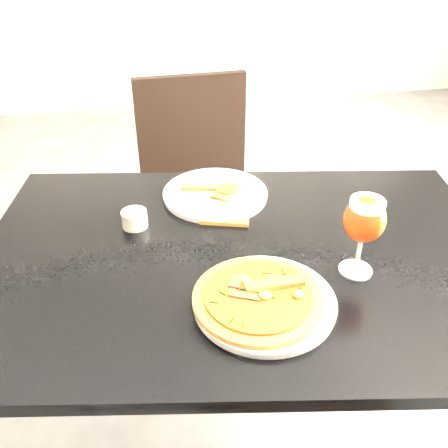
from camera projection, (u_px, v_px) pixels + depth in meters
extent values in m
plane|color=#504F52|center=(265.00, 426.00, 1.61)|extent=(6.00, 6.00, 0.00)
cube|color=black|center=(241.00, 258.00, 1.15)|extent=(1.31, 0.97, 0.03)
cylinder|color=black|center=(69.00, 288.00, 1.63)|extent=(0.05, 0.05, 0.72)
cylinder|color=black|center=(397.00, 284.00, 1.65)|extent=(0.05, 0.05, 0.72)
cube|color=black|center=(203.00, 216.00, 1.82)|extent=(0.44, 0.44, 0.04)
cylinder|color=black|center=(167.00, 303.00, 1.78)|extent=(0.04, 0.04, 0.43)
cylinder|color=black|center=(259.00, 288.00, 1.85)|extent=(0.04, 0.04, 0.43)
cylinder|color=black|center=(156.00, 248.00, 2.06)|extent=(0.04, 0.04, 0.43)
cylinder|color=black|center=(236.00, 237.00, 2.12)|extent=(0.04, 0.04, 0.43)
cube|color=black|center=(192.00, 132.00, 1.84)|extent=(0.40, 0.05, 0.42)
cylinder|color=white|center=(264.00, 302.00, 0.99)|extent=(0.30, 0.30, 0.02)
cylinder|color=olive|center=(258.00, 298.00, 0.98)|extent=(0.26, 0.26, 0.01)
cylinder|color=red|center=(258.00, 295.00, 0.98)|extent=(0.21, 0.21, 0.01)
cube|color=#44241D|center=(272.00, 292.00, 0.98)|extent=(0.05, 0.03, 0.00)
cube|color=#44241D|center=(253.00, 278.00, 1.01)|extent=(0.03, 0.05, 0.00)
cube|color=#44241D|center=(226.00, 297.00, 0.96)|extent=(0.05, 0.03, 0.00)
cube|color=#44241D|center=(262.00, 303.00, 0.95)|extent=(0.03, 0.05, 0.00)
ellipsoid|color=#E8E54B|center=(265.00, 289.00, 0.98)|extent=(0.02, 0.02, 0.01)
ellipsoid|color=#E8E54B|center=(245.00, 273.00, 1.02)|extent=(0.02, 0.02, 0.01)
ellipsoid|color=#E8E54B|center=(249.00, 293.00, 0.97)|extent=(0.02, 0.02, 0.01)
ellipsoid|color=#E8E54B|center=(251.00, 315.00, 0.92)|extent=(0.02, 0.02, 0.01)
ellipsoid|color=#E8E54B|center=(267.00, 296.00, 0.96)|extent=(0.02, 0.02, 0.01)
cube|color=#0D450C|center=(259.00, 289.00, 0.98)|extent=(0.01, 0.02, 0.00)
cube|color=#0D450C|center=(253.00, 280.00, 1.01)|extent=(0.00, 0.02, 0.00)
cube|color=#0D450C|center=(236.00, 276.00, 1.02)|extent=(0.01, 0.02, 0.00)
cube|color=#0D450C|center=(246.00, 289.00, 0.98)|extent=(0.01, 0.01, 0.00)
cube|color=#0D450C|center=(230.00, 292.00, 0.98)|extent=(0.02, 0.01, 0.00)
cube|color=#0D450C|center=(252.00, 295.00, 0.97)|extent=(0.02, 0.01, 0.00)
cube|color=#0D450C|center=(243.00, 304.00, 0.95)|extent=(0.02, 0.01, 0.00)
cube|color=#0D450C|center=(245.00, 317.00, 0.92)|extent=(0.01, 0.02, 0.00)
cube|color=#0D450C|center=(259.00, 304.00, 0.95)|extent=(0.01, 0.02, 0.00)
cube|color=#0D450C|center=(272.00, 312.00, 0.93)|extent=(0.01, 0.02, 0.00)
cube|color=#0D450C|center=(264.00, 297.00, 0.97)|extent=(0.01, 0.02, 0.00)
cube|color=#0D450C|center=(279.00, 298.00, 0.96)|extent=(0.02, 0.01, 0.00)
cube|color=#0D450C|center=(293.00, 291.00, 0.98)|extent=(0.02, 0.00, 0.00)
cube|color=#0D450C|center=(270.00, 289.00, 0.98)|extent=(0.02, 0.01, 0.00)
cube|color=#0D450C|center=(273.00, 279.00, 1.01)|extent=(0.01, 0.01, 0.00)
cube|color=olive|center=(278.00, 287.00, 0.98)|extent=(0.12, 0.03, 0.01)
cylinder|color=white|center=(215.00, 194.00, 1.35)|extent=(0.32, 0.32, 0.01)
cube|color=olive|center=(202.00, 187.00, 1.36)|extent=(0.11, 0.05, 0.01)
cube|color=olive|center=(227.00, 192.00, 1.34)|extent=(0.10, 0.10, 0.01)
cylinder|color=red|center=(227.00, 190.00, 1.33)|extent=(0.05, 0.05, 0.00)
cube|color=olive|center=(224.00, 222.00, 1.24)|extent=(0.12, 0.06, 0.01)
cylinder|color=silver|center=(135.00, 219.00, 1.22)|extent=(0.06, 0.06, 0.04)
cylinder|color=gold|center=(134.00, 214.00, 1.21)|extent=(0.05, 0.05, 0.01)
cylinder|color=#B8BBC2|center=(355.00, 270.00, 1.08)|extent=(0.07, 0.07, 0.01)
cylinder|color=#B8BBC2|center=(358.00, 255.00, 1.06)|extent=(0.01, 0.01, 0.08)
ellipsoid|color=#9A340E|center=(365.00, 220.00, 1.01)|extent=(0.09, 0.09, 0.10)
cylinder|color=white|center=(368.00, 204.00, 0.99)|extent=(0.07, 0.07, 0.02)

